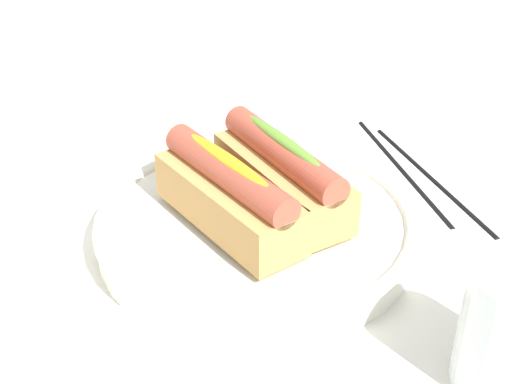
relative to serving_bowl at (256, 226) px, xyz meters
name	(u,v)px	position (x,y,z in m)	size (l,w,h in m)	color
ground_plane	(261,232)	(0.01, -0.01, -0.02)	(2.40, 2.40, 0.00)	silver
serving_bowl	(256,226)	(0.00, 0.00, 0.00)	(0.27, 0.27, 0.03)	silver
hotdog_front	(282,174)	(0.00, -0.03, 0.04)	(0.15, 0.06, 0.06)	tan
hotdog_back	(229,194)	(0.00, 0.03, 0.04)	(0.15, 0.06, 0.06)	tan
water_glass	(511,335)	(-0.23, -0.05, 0.03)	(0.07, 0.07, 0.09)	white
chopstick_near	(401,168)	(0.02, -0.19, -0.01)	(0.01, 0.01, 0.22)	black
chopstick_far	(431,177)	(-0.01, -0.20, -0.01)	(0.01, 0.01, 0.22)	black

